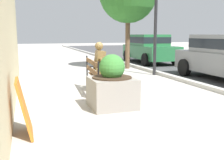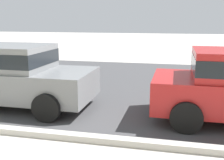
# 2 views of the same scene
# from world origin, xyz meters

# --- Properties ---
(street_surface) EXTENTS (60.00, 9.00, 0.01)m
(street_surface) POSITION_xyz_m (0.00, 7.50, 0.00)
(street_surface) COLOR #424244
(street_surface) RESTS_ON ground
(parked_car_grey) EXTENTS (4.12, 1.96, 1.56)m
(parked_car_grey) POSITION_xyz_m (-0.38, 4.51, 0.84)
(parked_car_grey) COLOR slate
(parked_car_grey) RESTS_ON ground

